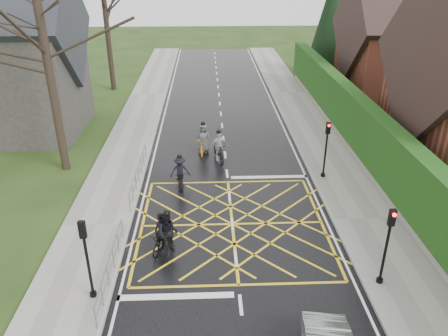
{
  "coord_description": "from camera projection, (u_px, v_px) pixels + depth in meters",
  "views": [
    {
      "loc": [
        -1.03,
        -16.34,
        10.82
      ],
      "look_at": [
        -0.25,
        3.06,
        1.3
      ],
      "focal_mm": 35.0,
      "sensor_mm": 36.0,
      "label": 1
    }
  ],
  "objects": [
    {
      "name": "cyclist_front",
      "position": [
        219.0,
        150.0,
        25.14
      ],
      "size": [
        1.11,
        1.99,
        1.92
      ],
      "rotation": [
        0.0,
        0.0,
        0.26
      ],
      "color": "black",
      "rests_on": "ground"
    },
    {
      "name": "cyclist_mid",
      "position": [
        180.0,
        175.0,
        22.43
      ],
      "size": [
        1.12,
        1.88,
        1.75
      ],
      "rotation": [
        0.0,
        0.0,
        0.16
      ],
      "color": "black",
      "rests_on": "ground"
    },
    {
      "name": "traffic_light_sw",
      "position": [
        88.0,
        261.0,
        14.51
      ],
      "size": [
        0.24,
        0.31,
        3.21
      ],
      "color": "black",
      "rests_on": "ground"
    },
    {
      "name": "church",
      "position": [
        9.0,
        58.0,
        27.57
      ],
      "size": [
        8.8,
        7.8,
        11.0
      ],
      "color": "#2D2B28",
      "rests_on": "ground"
    },
    {
      "name": "cyclist_rear",
      "position": [
        161.0,
        238.0,
        17.62
      ],
      "size": [
        1.08,
        1.8,
        1.65
      ],
      "rotation": [
        0.0,
        0.0,
        -0.31
      ],
      "color": "black",
      "rests_on": "ground"
    },
    {
      "name": "railing_south",
      "position": [
        110.0,
        263.0,
        15.81
      ],
      "size": [
        0.05,
        5.04,
        1.03
      ],
      "color": "slate",
      "rests_on": "ground"
    },
    {
      "name": "house_far",
      "position": [
        407.0,
        46.0,
        34.23
      ],
      "size": [
        9.8,
        8.8,
        10.3
      ],
      "color": "brown",
      "rests_on": "ground"
    },
    {
      "name": "railing_north",
      "position": [
        138.0,
        170.0,
        22.54
      ],
      "size": [
        0.05,
        6.04,
        1.03
      ],
      "color": "slate",
      "rests_on": "ground"
    },
    {
      "name": "tree_near",
      "position": [
        40.0,
        22.0,
        21.04
      ],
      "size": [
        9.24,
        9.24,
        11.44
      ],
      "color": "black",
      "rests_on": "ground"
    },
    {
      "name": "hedge",
      "position": [
        366.0,
        129.0,
        24.2
      ],
      "size": [
        0.9,
        38.0,
        2.8
      ],
      "primitive_type": "cube",
      "color": "#0F340E",
      "rests_on": "stone_wall"
    },
    {
      "name": "sidewalk_right",
      "position": [
        365.0,
        220.0,
        19.65
      ],
      "size": [
        3.0,
        80.0,
        0.15
      ],
      "primitive_type": "cube",
      "color": "gray",
      "rests_on": "ground"
    },
    {
      "name": "cyclist_back",
      "position": [
        168.0,
        237.0,
        17.38
      ],
      "size": [
        0.92,
        1.94,
        1.89
      ],
      "rotation": [
        0.0,
        0.0,
        -0.13
      ],
      "color": "black",
      "rests_on": "ground"
    },
    {
      "name": "ground",
      "position": [
        232.0,
        224.0,
        19.46
      ],
      "size": [
        120.0,
        120.0,
        0.0
      ],
      "primitive_type": "plane",
      "color": "black",
      "rests_on": "ground"
    },
    {
      "name": "sidewalk_left",
      "position": [
        96.0,
        226.0,
        19.21
      ],
      "size": [
        3.0,
        80.0,
        0.15
      ],
      "primitive_type": "cube",
      "color": "gray",
      "rests_on": "ground"
    },
    {
      "name": "traffic_light_se",
      "position": [
        386.0,
        248.0,
        15.15
      ],
      "size": [
        0.24,
        0.31,
        3.21
      ],
      "rotation": [
        0.0,
        0.0,
        3.14
      ],
      "color": "black",
      "rests_on": "ground"
    },
    {
      "name": "stone_wall",
      "position": [
        361.0,
        158.0,
        24.97
      ],
      "size": [
        0.5,
        38.0,
        0.7
      ],
      "primitive_type": "cube",
      "color": "slate",
      "rests_on": "ground"
    },
    {
      "name": "road",
      "position": [
        232.0,
        224.0,
        19.46
      ],
      "size": [
        9.0,
        80.0,
        0.01
      ],
      "primitive_type": "cube",
      "color": "black",
      "rests_on": "ground"
    },
    {
      "name": "traffic_light_ne",
      "position": [
        326.0,
        150.0,
        22.68
      ],
      "size": [
        0.24,
        0.31,
        3.21
      ],
      "rotation": [
        0.0,
        0.0,
        3.14
      ],
      "color": "black",
      "rests_on": "ground"
    },
    {
      "name": "tree_far",
      "position": [
        104.0,
        4.0,
        35.7
      ],
      "size": [
        8.4,
        8.4,
        10.4
      ],
      "color": "black",
      "rests_on": "ground"
    },
    {
      "name": "conifer",
      "position": [
        331.0,
        23.0,
        40.98
      ],
      "size": [
        4.6,
        4.6,
        10.0
      ],
      "color": "black",
      "rests_on": "ground"
    },
    {
      "name": "cyclist_lead",
      "position": [
        203.0,
        142.0,
        26.22
      ],
      "size": [
        0.93,
        2.08,
        1.96
      ],
      "rotation": [
        0.0,
        0.0,
        -0.1
      ],
      "color": "#C58018",
      "rests_on": "ground"
    }
  ]
}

